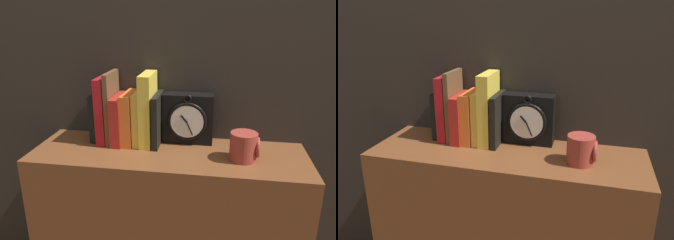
% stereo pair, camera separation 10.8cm
% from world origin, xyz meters
% --- Properties ---
extents(clock, '(0.18, 0.08, 0.19)m').
position_xyz_m(clock, '(0.06, 0.10, 0.82)').
color(clock, black).
rests_on(clock, bookshelf).
extents(book_slot0_black, '(0.03, 0.11, 0.17)m').
position_xyz_m(book_slot0_black, '(-0.28, 0.08, 0.82)').
color(book_slot0_black, black).
rests_on(book_slot0_black, bookshelf).
extents(book_slot1_red, '(0.03, 0.14, 0.24)m').
position_xyz_m(book_slot1_red, '(-0.24, 0.07, 0.85)').
color(book_slot1_red, '#AF1820').
rests_on(book_slot1_red, bookshelf).
extents(book_slot2_brown, '(0.02, 0.14, 0.26)m').
position_xyz_m(book_slot2_brown, '(-0.22, 0.07, 0.86)').
color(book_slot2_brown, brown).
rests_on(book_slot2_brown, bookshelf).
extents(book_slot3_red, '(0.04, 0.15, 0.17)m').
position_xyz_m(book_slot3_red, '(-0.19, 0.07, 0.82)').
color(book_slot3_red, '#AE231C').
rests_on(book_slot3_red, bookshelf).
extents(book_slot4_orange, '(0.04, 0.14, 0.19)m').
position_xyz_m(book_slot4_orange, '(-0.15, 0.07, 0.83)').
color(book_slot4_orange, orange).
rests_on(book_slot4_orange, bookshelf).
extents(book_slot5_yellow, '(0.03, 0.14, 0.19)m').
position_xyz_m(book_slot5_yellow, '(-0.12, 0.07, 0.83)').
color(book_slot5_yellow, yellow).
rests_on(book_slot5_yellow, bookshelf).
extents(book_slot6_yellow, '(0.04, 0.14, 0.26)m').
position_xyz_m(book_slot6_yellow, '(-0.08, 0.07, 0.86)').
color(book_slot6_yellow, yellow).
rests_on(book_slot6_yellow, bookshelf).
extents(book_slot7_black, '(0.02, 0.15, 0.18)m').
position_xyz_m(book_slot7_black, '(-0.05, 0.07, 0.82)').
color(book_slot7_black, black).
rests_on(book_slot7_black, bookshelf).
extents(mug, '(0.09, 0.09, 0.09)m').
position_xyz_m(mug, '(0.25, -0.02, 0.78)').
color(mug, '#9E382D').
rests_on(mug, bookshelf).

